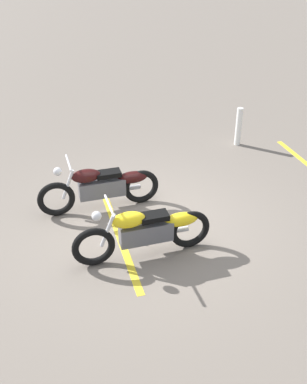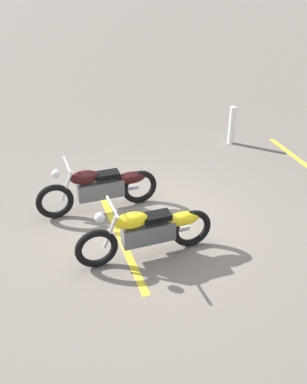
% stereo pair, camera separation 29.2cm
% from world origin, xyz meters
% --- Properties ---
extents(ground_plane, '(60.00, 60.00, 0.00)m').
position_xyz_m(ground_plane, '(0.00, 0.00, 0.00)').
color(ground_plane, slate).
extents(motorcycle_bright_foreground, '(2.23, 0.62, 1.04)m').
position_xyz_m(motorcycle_bright_foreground, '(-0.26, -0.78, 0.46)').
color(motorcycle_bright_foreground, black).
rests_on(motorcycle_bright_foreground, ground).
extents(motorcycle_dark_foreground, '(2.23, 0.62, 1.04)m').
position_xyz_m(motorcycle_dark_foreground, '(-0.61, 0.78, 0.46)').
color(motorcycle_dark_foreground, black).
rests_on(motorcycle_dark_foreground, ground).
extents(bollard_post, '(0.14, 0.14, 0.91)m').
position_xyz_m(bollard_post, '(3.02, 2.55, 0.45)').
color(bollard_post, white).
rests_on(bollard_post, ground).
extents(parking_stripe_near, '(0.26, 3.20, 0.01)m').
position_xyz_m(parking_stripe_near, '(-0.55, -0.06, 0.00)').
color(parking_stripe_near, yellow).
rests_on(parking_stripe_near, ground).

